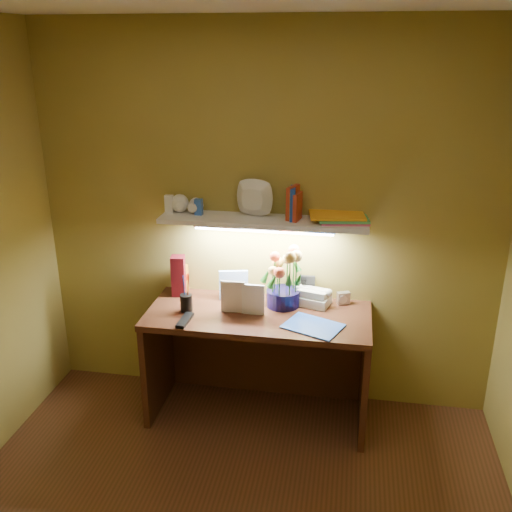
{
  "coord_description": "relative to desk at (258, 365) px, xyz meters",
  "views": [
    {
      "loc": [
        0.54,
        -1.97,
        2.33
      ],
      "look_at": [
        -0.04,
        1.35,
        1.07
      ],
      "focal_mm": 40.0,
      "sensor_mm": 36.0,
      "label": 1
    }
  ],
  "objects": [
    {
      "name": "art_card",
      "position": [
        -0.2,
        0.2,
        0.47
      ],
      "size": [
        0.19,
        0.08,
        0.19
      ],
      "primitive_type": null,
      "rotation": [
        0.0,
        0.0,
        0.23
      ],
      "color": "white",
      "rests_on": "desk"
    },
    {
      "name": "blue_folder",
      "position": [
        0.35,
        -0.13,
        0.38
      ],
      "size": [
        0.39,
        0.35,
        0.01
      ],
      "primitive_type": "cube",
      "rotation": [
        0.0,
        0.0,
        -0.4
      ],
      "color": "blue",
      "rests_on": "desk"
    },
    {
      "name": "desk_clock",
      "position": [
        0.52,
        0.23,
        0.42
      ],
      "size": [
        0.09,
        0.07,
        0.08
      ],
      "primitive_type": "cube",
      "rotation": [
        0.0,
        0.0,
        0.42
      ],
      "color": "#BABABF",
      "rests_on": "desk"
    },
    {
      "name": "wall_shelf",
      "position": [
        0.02,
        0.18,
        0.96
      ],
      "size": [
        1.31,
        0.33,
        0.24
      ],
      "color": "white",
      "rests_on": "ground"
    },
    {
      "name": "flower_bouquet",
      "position": [
        0.14,
        0.14,
        0.56
      ],
      "size": [
        0.3,
        0.3,
        0.38
      ],
      "primitive_type": null,
      "rotation": [
        0.0,
        0.0,
        0.29
      ],
      "color": "#0C0933",
      "rests_on": "desk"
    },
    {
      "name": "whisky_bottle",
      "position": [
        -0.56,
        0.25,
        0.5
      ],
      "size": [
        0.08,
        0.08,
        0.24
      ],
      "primitive_type": null,
      "rotation": [
        0.0,
        0.0,
        -0.23
      ],
      "color": "#C07214",
      "rests_on": "desk"
    },
    {
      "name": "tv_remote",
      "position": [
        -0.42,
        -0.19,
        0.39
      ],
      "size": [
        0.06,
        0.19,
        0.02
      ],
      "primitive_type": "cube",
      "rotation": [
        0.0,
        0.0,
        -0.05
      ],
      "color": "black",
      "rests_on": "desk"
    },
    {
      "name": "whisky_box",
      "position": [
        -0.57,
        0.18,
        0.51
      ],
      "size": [
        0.1,
        0.1,
        0.27
      ],
      "primitive_type": "cube",
      "rotation": [
        0.0,
        0.0,
        0.16
      ],
      "color": "#520C13",
      "rests_on": "desk"
    },
    {
      "name": "pen_cup",
      "position": [
        -0.45,
        -0.04,
        0.47
      ],
      "size": [
        0.08,
        0.08,
        0.19
      ],
      "primitive_type": "cylinder",
      "rotation": [
        0.0,
        0.0,
        0.06
      ],
      "color": "black",
      "rests_on": "desk"
    },
    {
      "name": "desk_book_a",
      "position": [
        -0.24,
        -0.01,
        0.48
      ],
      "size": [
        0.16,
        0.03,
        0.21
      ],
      "primitive_type": "imported",
      "rotation": [
        0.0,
        0.0,
        -0.05
      ],
      "color": "silver",
      "rests_on": "desk"
    },
    {
      "name": "desk",
      "position": [
        0.0,
        0.0,
        0.0
      ],
      "size": [
        1.4,
        0.6,
        0.75
      ],
      "primitive_type": "cube",
      "color": "#3E1F10",
      "rests_on": "ground"
    },
    {
      "name": "telephone",
      "position": [
        0.33,
        0.19,
        0.44
      ],
      "size": [
        0.24,
        0.2,
        0.12
      ],
      "primitive_type": null,
      "rotation": [
        0.0,
        0.0,
        -0.26
      ],
      "color": "#F3F0CA",
      "rests_on": "desk"
    },
    {
      "name": "desk_book_b",
      "position": [
        -0.1,
        -0.02,
        0.48
      ],
      "size": [
        0.15,
        0.02,
        0.2
      ],
      "primitive_type": "imported",
      "rotation": [
        0.0,
        0.0,
        -0.03
      ],
      "color": "white",
      "rests_on": "desk"
    }
  ]
}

